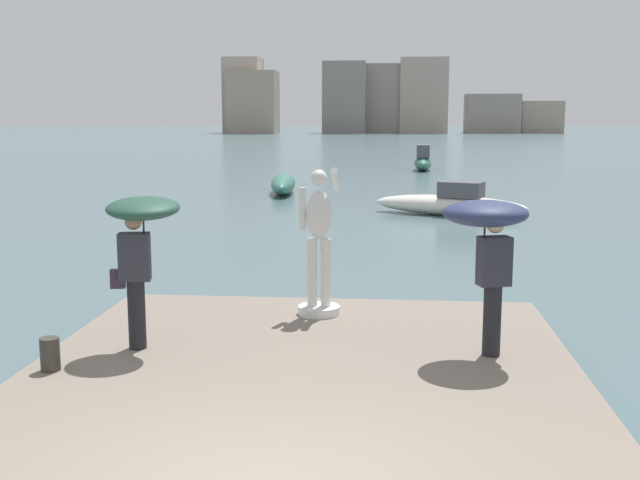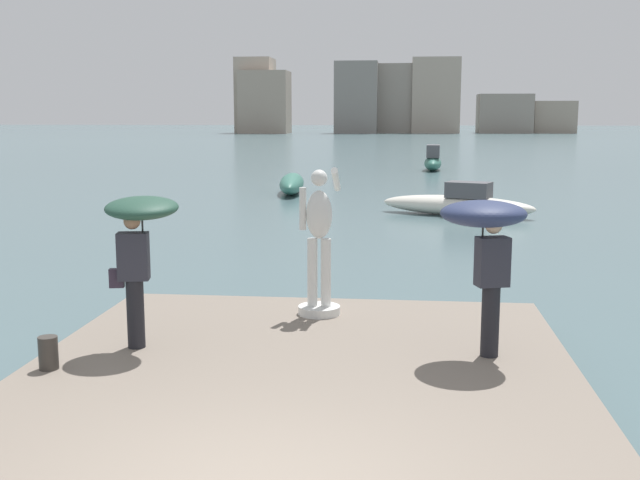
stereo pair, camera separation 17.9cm
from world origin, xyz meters
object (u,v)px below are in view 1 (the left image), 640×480
(statue_white_figure, at_px, (319,249))
(onlooker_left, at_px, (140,233))
(mooring_bollard, at_px, (50,354))
(boat_rightward, at_px, (423,161))
(boat_leftward, at_px, (283,183))
(onlooker_right, at_px, (487,230))
(boat_mid, at_px, (451,203))

(statue_white_figure, height_order, onlooker_left, statue_white_figure)
(onlooker_left, distance_m, mooring_bollard, 1.80)
(mooring_bollard, bearing_deg, onlooker_left, 50.68)
(boat_rightward, bearing_deg, statue_white_figure, -94.78)
(statue_white_figure, relative_size, onlooker_left, 1.12)
(onlooker_left, bearing_deg, boat_leftward, 93.53)
(onlooker_right, distance_m, boat_rightward, 37.73)
(boat_rightward, bearing_deg, mooring_bollard, -98.61)
(boat_mid, bearing_deg, onlooker_left, -107.16)
(boat_leftward, relative_size, boat_rightward, 1.35)
(boat_mid, distance_m, boat_leftward, 9.48)
(boat_leftward, bearing_deg, onlooker_right, -76.27)
(onlooker_left, xyz_separation_m, boat_leftward, (-1.44, 23.45, -1.47))
(onlooker_right, distance_m, boat_leftward, 24.11)
(boat_mid, distance_m, boat_rightward, 21.15)
(statue_white_figure, relative_size, boat_leftward, 0.42)
(onlooker_right, height_order, mooring_bollard, onlooker_right)
(boat_leftward, bearing_deg, boat_rightward, 65.53)
(statue_white_figure, xyz_separation_m, onlooker_left, (-2.07, -1.86, 0.50))
(boat_mid, xyz_separation_m, boat_leftward, (-6.58, 6.83, 0.00))
(onlooker_left, xyz_separation_m, onlooker_right, (4.27, 0.08, 0.08))
(onlooker_left, height_order, boat_rightward, onlooker_left)
(statue_white_figure, bearing_deg, boat_mid, 78.27)
(mooring_bollard, xyz_separation_m, boat_mid, (5.93, 17.60, -0.19))
(statue_white_figure, xyz_separation_m, boat_leftward, (-3.51, 21.60, -0.96))
(onlooker_left, relative_size, onlooker_right, 1.01)
(onlooker_left, distance_m, boat_rightward, 38.13)
(statue_white_figure, xyz_separation_m, onlooker_right, (2.20, -1.78, 0.58))
(boat_leftward, bearing_deg, statue_white_figure, -80.76)
(onlooker_left, relative_size, boat_rightward, 0.50)
(statue_white_figure, xyz_separation_m, boat_rightward, (3.01, 35.91, -0.80))
(boat_rightward, bearing_deg, onlooker_right, -91.23)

